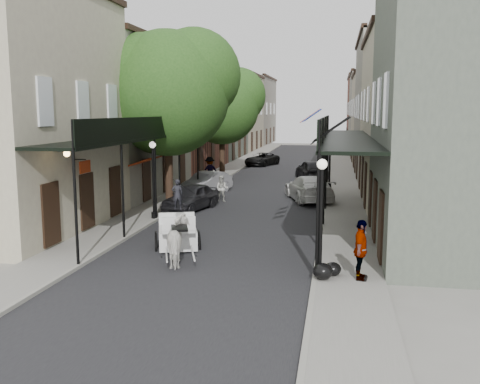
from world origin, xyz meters
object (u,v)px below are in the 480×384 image
at_px(carriage, 177,219).
at_px(lamppost_right_near, 321,217).
at_px(tree_far, 227,104).
at_px(car_left_near, 191,197).
at_px(horse, 180,241).
at_px(pedestrian_sidewalk_right, 361,250).
at_px(tree_near, 175,88).
at_px(car_right_near, 309,188).
at_px(pedestrian_walking, 222,189).
at_px(pedestrian_sidewalk_left, 210,171).
at_px(lamppost_left, 153,179).
at_px(car_left_mid, 207,183).
at_px(lamppost_right_far, 330,159).
at_px(car_left_far, 262,159).
at_px(car_right_far, 312,169).

bearing_deg(carriage, lamppost_right_near, -50.30).
xyz_separation_m(tree_far, car_left_near, (1.16, -15.18, -5.13)).
bearing_deg(horse, pedestrian_sidewalk_right, 151.77).
bearing_deg(tree_near, carriage, -73.15).
bearing_deg(car_right_near, pedestrian_sidewalk_right, 82.59).
bearing_deg(carriage, car_left_near, 82.58).
relative_size(carriage, pedestrian_walking, 1.81).
height_order(carriage, car_left_near, carriage).
relative_size(pedestrian_sidewalk_right, car_right_near, 0.36).
relative_size(pedestrian_sidewalk_left, car_right_near, 0.38).
distance_m(pedestrian_sidewalk_right, car_right_near, 15.29).
height_order(lamppost_right_near, car_right_near, lamppost_right_near).
xyz_separation_m(lamppost_right_near, carriage, (-5.66, 3.46, -0.97)).
xyz_separation_m(tree_far, horse, (3.53, -25.18, -5.00)).
bearing_deg(lamppost_left, carriage, -60.75).
bearing_deg(pedestrian_sidewalk_right, car_left_mid, 36.28).
distance_m(horse, pedestrian_sidewalk_left, 19.31).
distance_m(tree_near, lamppost_right_far, 12.24).
bearing_deg(pedestrian_sidewalk_right, tree_far, 28.30).
xyz_separation_m(pedestrian_sidewalk_right, car_left_near, (-8.41, 11.00, -0.35)).
xyz_separation_m(lamppost_right_near, car_left_far, (-6.70, 35.14, -1.43)).
height_order(pedestrian_sidewalk_left, car_left_far, pedestrian_sidewalk_left).
distance_m(pedestrian_walking, car_left_near, 3.05).
height_order(tree_near, car_left_mid, tree_near).
bearing_deg(lamppost_right_near, pedestrian_sidewalk_right, 0.00).
bearing_deg(pedestrian_sidewalk_left, lamppost_right_far, 147.19).
height_order(lamppost_right_near, car_left_near, lamppost_right_near).
xyz_separation_m(tree_far, car_left_far, (1.65, 8.96, -5.22)).
bearing_deg(car_right_far, carriage, 62.69).
bearing_deg(lamppost_left, horse, -64.21).
bearing_deg(pedestrian_walking, car_right_near, 15.43).
xyz_separation_m(pedestrian_sidewalk_right, car_right_far, (-2.66, 25.16, -0.28)).
xyz_separation_m(tree_near, pedestrian_walking, (2.20, 1.68, -5.72)).
xyz_separation_m(lamppost_right_far, car_right_near, (-1.12, -4.90, -1.30)).
height_order(tree_far, pedestrian_sidewalk_right, tree_far).
bearing_deg(car_right_far, car_left_far, -78.43).
bearing_deg(lamppost_right_far, lamppost_right_near, -90.00).
xyz_separation_m(lamppost_left, car_left_mid, (0.50, 8.75, -1.35)).
bearing_deg(car_right_far, lamppost_left, 52.19).
bearing_deg(tree_far, pedestrian_walking, -79.67).
height_order(lamppost_right_far, pedestrian_walking, lamppost_right_far).
xyz_separation_m(pedestrian_walking, car_left_near, (-1.08, -2.86, -0.07)).
relative_size(tree_far, car_left_mid, 2.03).
relative_size(tree_far, lamppost_left, 2.32).
height_order(tree_near, car_right_near, tree_near).
bearing_deg(lamppost_left, pedestrian_sidewalk_left, 90.48).
height_order(car_left_near, car_right_far, car_right_far).
height_order(carriage, pedestrian_sidewalk_left, carriage).
relative_size(pedestrian_sidewalk_left, car_left_near, 0.48).
distance_m(lamppost_right_far, car_right_far, 5.50).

